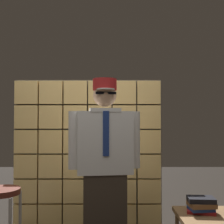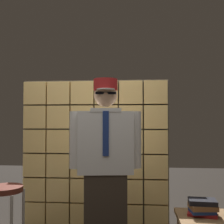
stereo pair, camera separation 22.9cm
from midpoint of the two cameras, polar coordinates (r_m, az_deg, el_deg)
glass_block_wall at (r=3.68m, az=-1.73°, el=-8.29°), size 1.89×0.10×1.89m
standing_person at (r=2.78m, az=1.09°, el=-10.70°), size 0.70×0.33×1.75m
bar_stool at (r=2.92m, az=-18.61°, el=-17.49°), size 0.34×0.34×0.73m
book_stack at (r=2.77m, az=20.04°, el=-17.49°), size 0.28×0.22×0.14m
coffee_mug at (r=2.78m, az=18.61°, el=-17.92°), size 0.13×0.08×0.09m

